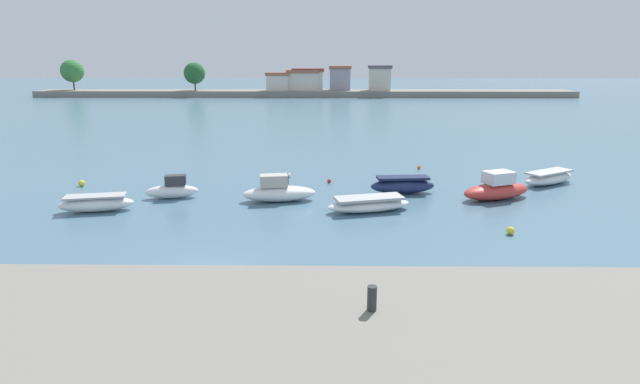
{
  "coord_description": "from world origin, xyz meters",
  "views": [
    {
      "loc": [
        5.09,
        -19.33,
        8.83
      ],
      "look_at": [
        4.67,
        11.54,
        0.56
      ],
      "focal_mm": 28.46,
      "sensor_mm": 36.0,
      "label": 1
    }
  ],
  "objects_px": {
    "moored_boat_0": "(96,204)",
    "moored_boat_1": "(172,190)",
    "mooring_bollard": "(372,298)",
    "moored_boat_6": "(549,178)",
    "mooring_buoy_0": "(289,175)",
    "mooring_buoy_2": "(511,231)",
    "mooring_buoy_1": "(329,181)",
    "moored_boat_4": "(403,185)",
    "moored_boat_5": "(497,189)",
    "mooring_buoy_3": "(82,183)",
    "moored_boat_2": "(278,192)",
    "moored_boat_3": "(369,204)",
    "mooring_buoy_4": "(419,167)"
  },
  "relations": [
    {
      "from": "moored_boat_1",
      "to": "moored_boat_3",
      "type": "distance_m",
      "value": 12.69
    },
    {
      "from": "mooring_bollard",
      "to": "mooring_buoy_4",
      "type": "relative_size",
      "value": 2.26
    },
    {
      "from": "moored_boat_1",
      "to": "moored_boat_4",
      "type": "xyz_separation_m",
      "value": [
        14.97,
        1.41,
        -0.01
      ]
    },
    {
      "from": "mooring_buoy_1",
      "to": "mooring_buoy_2",
      "type": "relative_size",
      "value": 0.72
    },
    {
      "from": "moored_boat_5",
      "to": "mooring_buoy_0",
      "type": "height_order",
      "value": "moored_boat_5"
    },
    {
      "from": "mooring_buoy_0",
      "to": "mooring_buoy_3",
      "type": "height_order",
      "value": "mooring_buoy_3"
    },
    {
      "from": "moored_boat_6",
      "to": "mooring_buoy_0",
      "type": "bearing_deg",
      "value": 142.79
    },
    {
      "from": "moored_boat_2",
      "to": "mooring_buoy_2",
      "type": "xyz_separation_m",
      "value": [
        12.47,
        -6.08,
        -0.4
      ]
    },
    {
      "from": "mooring_buoy_3",
      "to": "mooring_buoy_4",
      "type": "relative_size",
      "value": 1.46
    },
    {
      "from": "moored_boat_0",
      "to": "mooring_buoy_4",
      "type": "height_order",
      "value": "moored_boat_0"
    },
    {
      "from": "mooring_buoy_3",
      "to": "mooring_buoy_0",
      "type": "bearing_deg",
      "value": 11.81
    },
    {
      "from": "moored_boat_1",
      "to": "moored_boat_2",
      "type": "bearing_deg",
      "value": -14.89
    },
    {
      "from": "mooring_bollard",
      "to": "moored_boat_1",
      "type": "xyz_separation_m",
      "value": [
        -11.1,
        19.38,
        -2.22
      ]
    },
    {
      "from": "moored_boat_4",
      "to": "mooring_buoy_2",
      "type": "bearing_deg",
      "value": -66.63
    },
    {
      "from": "moored_boat_2",
      "to": "moored_boat_5",
      "type": "relative_size",
      "value": 0.93
    },
    {
      "from": "mooring_bollard",
      "to": "moored_boat_1",
      "type": "bearing_deg",
      "value": 119.79
    },
    {
      "from": "moored_boat_0",
      "to": "moored_boat_1",
      "type": "distance_m",
      "value": 4.69
    },
    {
      "from": "mooring_bollard",
      "to": "mooring_buoy_2",
      "type": "xyz_separation_m",
      "value": [
        8.25,
        12.71,
        -2.57
      ]
    },
    {
      "from": "moored_boat_6",
      "to": "mooring_buoy_0",
      "type": "height_order",
      "value": "moored_boat_6"
    },
    {
      "from": "mooring_buoy_3",
      "to": "moored_boat_0",
      "type": "bearing_deg",
      "value": -58.18
    },
    {
      "from": "moored_boat_0",
      "to": "mooring_buoy_0",
      "type": "bearing_deg",
      "value": 28.1
    },
    {
      "from": "mooring_buoy_0",
      "to": "mooring_bollard",
      "type": "bearing_deg",
      "value": -80.98
    },
    {
      "from": "moored_boat_4",
      "to": "moored_boat_5",
      "type": "height_order",
      "value": "moored_boat_5"
    },
    {
      "from": "moored_boat_6",
      "to": "mooring_buoy_4",
      "type": "height_order",
      "value": "moored_boat_6"
    },
    {
      "from": "mooring_bollard",
      "to": "mooring_buoy_2",
      "type": "distance_m",
      "value": 15.37
    },
    {
      "from": "moored_boat_3",
      "to": "moored_boat_4",
      "type": "xyz_separation_m",
      "value": [
        2.57,
        4.11,
        0.13
      ]
    },
    {
      "from": "moored_boat_6",
      "to": "moored_boat_0",
      "type": "bearing_deg",
      "value": 162.13
    },
    {
      "from": "moored_boat_0",
      "to": "moored_boat_3",
      "type": "relative_size",
      "value": 0.84
    },
    {
      "from": "moored_boat_0",
      "to": "moored_boat_1",
      "type": "height_order",
      "value": "moored_boat_1"
    },
    {
      "from": "moored_boat_4",
      "to": "mooring_buoy_0",
      "type": "height_order",
      "value": "moored_boat_4"
    },
    {
      "from": "moored_boat_2",
      "to": "mooring_buoy_4",
      "type": "relative_size",
      "value": 15.95
    },
    {
      "from": "moored_boat_6",
      "to": "mooring_buoy_2",
      "type": "xyz_separation_m",
      "value": [
        -6.42,
        -10.74,
        -0.25
      ]
    },
    {
      "from": "moored_boat_3",
      "to": "mooring_buoy_0",
      "type": "bearing_deg",
      "value": 107.0
    },
    {
      "from": "mooring_buoy_0",
      "to": "mooring_buoy_1",
      "type": "xyz_separation_m",
      "value": [
        3.04,
        -1.79,
        0.0
      ]
    },
    {
      "from": "moored_boat_1",
      "to": "moored_boat_2",
      "type": "distance_m",
      "value": 6.9
    },
    {
      "from": "moored_boat_3",
      "to": "mooring_buoy_0",
      "type": "relative_size",
      "value": 17.85
    },
    {
      "from": "moored_boat_3",
      "to": "mooring_buoy_3",
      "type": "height_order",
      "value": "moored_boat_3"
    },
    {
      "from": "moored_boat_6",
      "to": "mooring_buoy_4",
      "type": "bearing_deg",
      "value": 118.17
    },
    {
      "from": "moored_boat_1",
      "to": "mooring_buoy_4",
      "type": "height_order",
      "value": "moored_boat_1"
    },
    {
      "from": "moored_boat_2",
      "to": "mooring_buoy_4",
      "type": "height_order",
      "value": "moored_boat_2"
    },
    {
      "from": "mooring_bollard",
      "to": "moored_boat_3",
      "type": "bearing_deg",
      "value": 85.52
    },
    {
      "from": "moored_boat_2",
      "to": "mooring_buoy_1",
      "type": "relative_size",
      "value": 16.17
    },
    {
      "from": "moored_boat_4",
      "to": "mooring_buoy_0",
      "type": "relative_size",
      "value": 14.87
    },
    {
      "from": "moored_boat_5",
      "to": "mooring_buoy_0",
      "type": "bearing_deg",
      "value": 134.64
    },
    {
      "from": "moored_boat_5",
      "to": "mooring_buoy_2",
      "type": "distance_m",
      "value": 6.93
    },
    {
      "from": "moored_boat_6",
      "to": "mooring_buoy_3",
      "type": "xyz_separation_m",
      "value": [
        -33.11,
        -1.07,
        -0.24
      ]
    },
    {
      "from": "moored_boat_4",
      "to": "mooring_buoy_4",
      "type": "distance_m",
      "value": 7.99
    },
    {
      "from": "moored_boat_1",
      "to": "mooring_buoy_0",
      "type": "height_order",
      "value": "moored_boat_1"
    },
    {
      "from": "moored_boat_1",
      "to": "mooring_buoy_2",
      "type": "xyz_separation_m",
      "value": [
        19.35,
        -6.67,
        -0.36
      ]
    },
    {
      "from": "moored_boat_4",
      "to": "mooring_buoy_2",
      "type": "height_order",
      "value": "moored_boat_4"
    }
  ]
}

